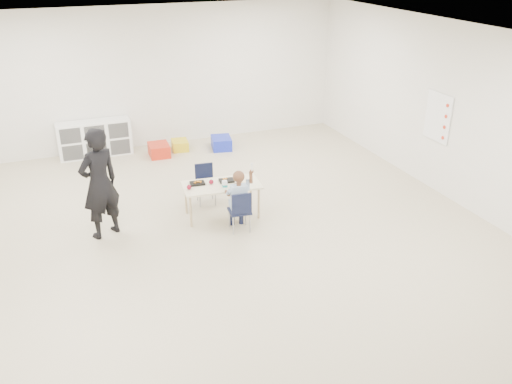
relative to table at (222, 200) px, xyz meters
name	(u,v)px	position (x,y,z in m)	size (l,w,h in m)	color
room	(218,152)	(-0.31, -0.87, 1.13)	(9.00, 9.02, 2.80)	#BCAE90
table	(222,200)	(0.00, 0.00, 0.00)	(1.22, 0.70, 0.53)	#F1E8C1
chair_near	(239,210)	(0.10, -0.52, 0.05)	(0.31, 0.29, 0.64)	black
chair_far	(206,185)	(-0.10, 0.52, 0.05)	(0.31, 0.29, 0.64)	black
child	(239,199)	(0.10, -0.52, 0.23)	(0.43, 0.43, 1.01)	#9AB0D1
lunch_tray_near	(227,181)	(0.10, 0.07, 0.28)	(0.22, 0.16, 0.03)	black
lunch_tray_far	(197,183)	(-0.34, 0.13, 0.28)	(0.22, 0.16, 0.03)	black
milk_carton	(225,184)	(0.01, -0.12, 0.31)	(0.07, 0.07, 0.10)	white
bread_roll	(239,182)	(0.25, -0.10, 0.30)	(0.09, 0.09, 0.07)	#BB844C
apple_near	(211,182)	(-0.14, 0.06, 0.30)	(0.07, 0.07, 0.07)	maroon
apple_far	(189,187)	(-0.51, -0.01, 0.30)	(0.07, 0.07, 0.07)	maroon
cubby_shelf	(95,139)	(-1.51, 3.41, 0.08)	(1.40, 0.40, 0.70)	white
rules_poster	(438,117)	(3.67, -0.27, 0.98)	(0.02, 0.60, 0.80)	white
adult	(99,184)	(-1.76, 0.05, 0.54)	(0.59, 0.39, 1.62)	black
bin_red	(159,150)	(-0.35, 2.93, -0.15)	(0.38, 0.49, 0.24)	red
bin_yellow	(180,145)	(0.12, 3.11, -0.17)	(0.31, 0.40, 0.20)	gold
bin_blue	(221,143)	(0.93, 2.87, -0.15)	(0.38, 0.49, 0.24)	#1829BA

